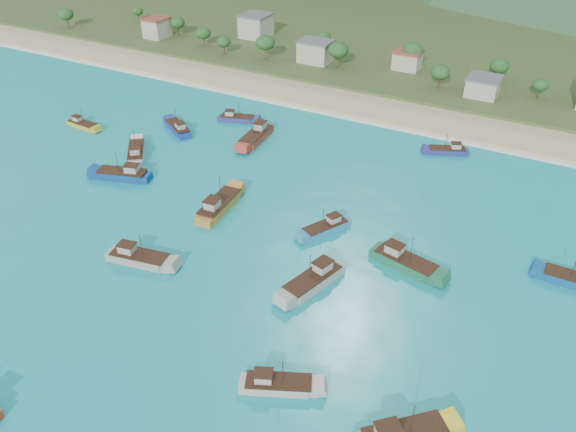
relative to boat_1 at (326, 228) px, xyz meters
The scene contains 20 objects.
ground 22.63m from the boat_1, 112.78° to the right, with size 600.00×600.00×0.00m, color #0D9496.
beach 58.80m from the boat_1, 98.56° to the left, with size 400.00×18.00×1.20m, color beige.
land 119.47m from the boat_1, 94.20° to the left, with size 400.00×110.00×2.40m, color #385123.
surf_line 49.43m from the boat_1, 100.20° to the left, with size 400.00×2.50×0.08m, color white.
village 83.32m from the boat_1, 89.58° to the left, with size 215.33×29.62×7.37m.
vegetation 82.83m from the boat_1, 99.13° to the left, with size 271.74×25.13×8.26m.
boat_1 is the anchor object (origin of this frame).
boat_2 46.24m from the boat_1, behind, with size 12.07×6.83×6.84m.
boat_3 33.73m from the boat_1, 136.06° to the right, with size 11.60×5.27×6.61m.
boat_4 73.88m from the boat_1, behind, with size 9.17×3.31×5.32m.
boat_9 51.02m from the boat_1, behind, with size 9.42×10.73×6.55m.
boat_10 54.54m from the boat_1, 156.95° to the left, with size 10.46×7.98×6.13m.
boat_12 42.87m from the boat_1, 74.05° to the left, with size 9.37×6.08×5.35m.
boat_13 36.80m from the boat_1, 75.13° to the right, with size 10.08×6.63×5.77m.
boat_14 16.38m from the boat_1, 11.15° to the right, with size 12.34×5.97×7.01m.
boat_17 21.59m from the boat_1, behind, with size 4.65×12.73×7.37m.
boat_19 40.30m from the boat_1, 139.40° to the left, with size 4.75×12.77×7.38m.
boat_23 15.42m from the boat_1, 72.68° to the right, with size 6.69×12.39×7.02m.
boat_24 52.65m from the boat_1, 140.63° to the left, with size 9.73×5.58×5.52m.
boat_25 42.38m from the boat_1, ahead, with size 10.43×3.14×6.15m.
Camera 1 is at (42.38, -56.97, 60.40)m, focal length 35.00 mm.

